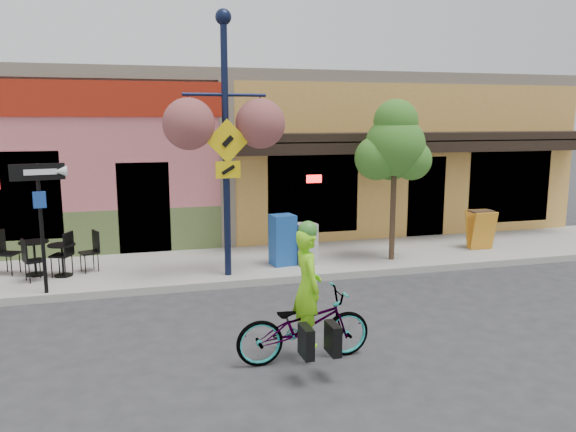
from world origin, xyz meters
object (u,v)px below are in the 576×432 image
object	(u,v)px
lamp_post	(226,147)
one_way_sign	(42,229)
newspaper_box_grey	(306,244)
newspaper_box_blue	(283,240)
street_tree	(394,180)
building	(238,152)
cyclist_rider	(307,304)
bicycle	(304,326)

from	to	relation	value
lamp_post	one_way_sign	xyz separation A→B (m)	(-3.43, -0.31, -1.42)
lamp_post	newspaper_box_grey	bearing A→B (deg)	7.30
lamp_post	newspaper_box_blue	size ratio (longest dim) A/B	4.73
lamp_post	newspaper_box_blue	bearing A→B (deg)	15.13
newspaper_box_blue	street_tree	distance (m)	2.81
lamp_post	one_way_sign	distance (m)	3.72
building	street_tree	distance (m)	6.69
one_way_sign	newspaper_box_blue	xyz separation A→B (m)	(4.72, 0.81, -0.64)
lamp_post	cyclist_rider	bearing A→B (deg)	-89.35
bicycle	building	bearing A→B (deg)	-6.62
one_way_sign	newspaper_box_grey	distance (m)	5.32
newspaper_box_grey	street_tree	distance (m)	2.42
building	newspaper_box_blue	xyz separation A→B (m)	(-0.12, -6.04, -1.55)
building	newspaper_box_grey	size ratio (longest dim) A/B	20.11
bicycle	one_way_sign	distance (m)	5.40
building	newspaper_box_grey	xyz separation A→B (m)	(0.38, -6.12, -1.65)
bicycle	street_tree	xyz separation A→B (m)	(3.39, 4.32, 1.46)
building	lamp_post	world-z (taller)	lamp_post
building	newspaper_box_grey	bearing A→B (deg)	-86.43
cyclist_rider	lamp_post	size ratio (longest dim) A/B	0.31
newspaper_box_blue	cyclist_rider	bearing A→B (deg)	-109.20
lamp_post	one_way_sign	bearing A→B (deg)	179.46
building	newspaper_box_grey	distance (m)	6.35
newspaper_box_blue	newspaper_box_grey	distance (m)	0.52
street_tree	newspaper_box_blue	bearing A→B (deg)	175.39
bicycle	one_way_sign	size ratio (longest dim) A/B	0.80
lamp_post	newspaper_box_blue	distance (m)	2.48
bicycle	newspaper_box_blue	xyz separation A→B (m)	(0.89, 4.52, 0.20)
lamp_post	street_tree	distance (m)	3.89
lamp_post	newspaper_box_grey	world-z (taller)	lamp_post
cyclist_rider	newspaper_box_grey	size ratio (longest dim) A/B	1.78
bicycle	newspaper_box_grey	bearing A→B (deg)	-18.53
building	street_tree	bearing A→B (deg)	-69.12
one_way_sign	street_tree	bearing A→B (deg)	-5.03
newspaper_box_grey	street_tree	bearing A→B (deg)	-11.96
lamp_post	newspaper_box_blue	xyz separation A→B (m)	(1.29, 0.49, -2.06)
street_tree	bicycle	bearing A→B (deg)	-128.13
lamp_post	street_tree	xyz separation A→B (m)	(3.79, 0.29, -0.80)
lamp_post	bicycle	bearing A→B (deg)	-90.06
cyclist_rider	one_way_sign	size ratio (longest dim) A/B	0.68
bicycle	lamp_post	size ratio (longest dim) A/B	0.36
one_way_sign	newspaper_box_blue	world-z (taller)	one_way_sign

